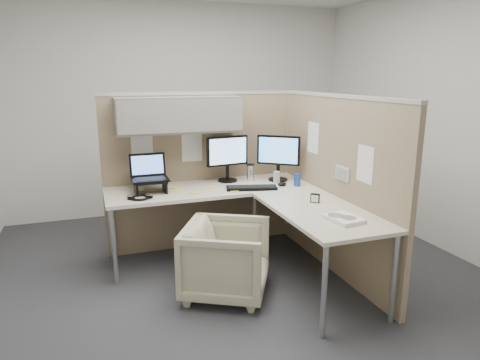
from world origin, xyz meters
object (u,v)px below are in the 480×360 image
object	(u,v)px
monitor_left	(227,155)
office_chair	(227,256)
keyboard	(252,188)
desk	(247,200)

from	to	relation	value
monitor_left	office_chair	bearing A→B (deg)	-114.96
office_chair	keyboard	distance (m)	0.82
desk	keyboard	bearing A→B (deg)	59.26
monitor_left	keyboard	distance (m)	0.48
office_chair	keyboard	size ratio (longest dim) A/B	1.41
desk	monitor_left	bearing A→B (deg)	89.69
monitor_left	keyboard	world-z (taller)	monitor_left
keyboard	office_chair	bearing A→B (deg)	-112.94
desk	keyboard	size ratio (longest dim) A/B	4.16
monitor_left	keyboard	bearing A→B (deg)	-78.98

